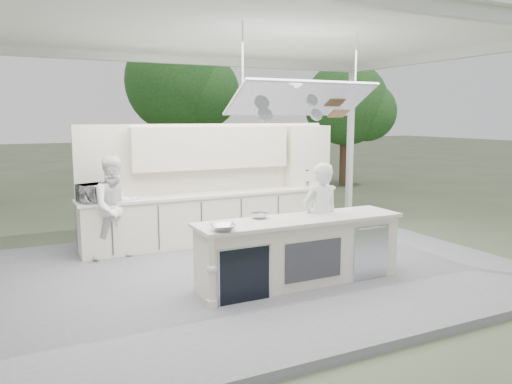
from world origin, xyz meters
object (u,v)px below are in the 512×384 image
demo_island (299,251)px  head_chef (320,219)px  sous_chef (116,208)px  back_counter (215,217)px

demo_island → head_chef: size_ratio=1.82×
sous_chef → back_counter: bearing=3.4°
demo_island → sous_chef: size_ratio=1.78×
demo_island → head_chef: head_chef is taller
head_chef → sous_chef: 3.43m
demo_island → back_counter: size_ratio=0.61×
back_counter → sous_chef: sous_chef is taller
demo_island → head_chef: 0.65m
demo_island → head_chef: bearing=23.4°
demo_island → sous_chef: 3.26m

